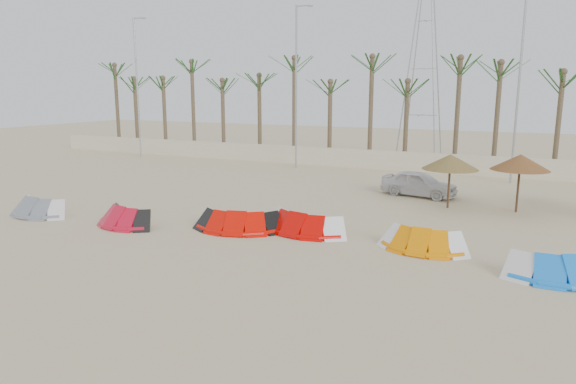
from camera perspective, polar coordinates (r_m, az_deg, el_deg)
The scene contains 16 objects.
ground at distance 16.44m, azimuth -9.07°, elevation -8.18°, with size 120.00×120.00×0.00m, color #BEB488.
boundary_wall at distance 36.16m, azimuth 10.93°, elevation 3.49°, with size 60.00×0.30×1.30m, color beige.
palm_line at distance 37.16m, azimuth 12.88°, elevation 12.58°, with size 52.00×4.00×7.70m.
lamp_a at distance 43.62m, azimuth -16.38°, elevation 11.29°, with size 1.25×0.14×11.00m.
lamp_b at distance 35.93m, azimuth 0.97°, elevation 11.83°, with size 1.25×0.14×11.00m.
lamp_c at distance 32.74m, azimuth 24.34°, elevation 10.90°, with size 1.25×0.14×11.00m.
pylon at distance 41.84m, azimuth 14.29°, elevation 3.49°, with size 3.00×3.00×14.00m, color #A5A8AD, non-canonical shape.
kite_grey at distance 25.20m, azimuth -25.58°, elevation -1.32°, with size 3.13×1.61×0.90m.
kite_red_left at distance 21.99m, azimuth -17.33°, elevation -2.43°, with size 3.11×1.94×0.90m.
kite_red_mid at distance 20.43m, azimuth -5.04°, elevation -2.97°, with size 3.79×2.28×0.90m.
kite_red_right at distance 20.13m, azimuth 1.96°, elevation -3.15°, with size 3.84×2.12×0.90m.
kite_orange at distance 18.45m, azimuth 14.88°, elevation -4.89°, with size 3.10×1.72×0.90m.
kite_blue at distance 17.44m, azimuth 28.80°, elevation -6.88°, with size 4.05×2.73×0.90m.
parasol_left at distance 24.84m, azimuth 17.59°, elevation 3.21°, with size 2.59×2.59×2.53m.
parasol_mid at distance 25.03m, azimuth 24.40°, elevation 3.02°, with size 2.55×2.55×2.63m.
car at distance 27.45m, azimuth 14.35°, elevation 0.92°, with size 1.56×3.88×1.32m, color silver.
Camera 1 is at (8.86, -12.73, 5.45)m, focal length 32.00 mm.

